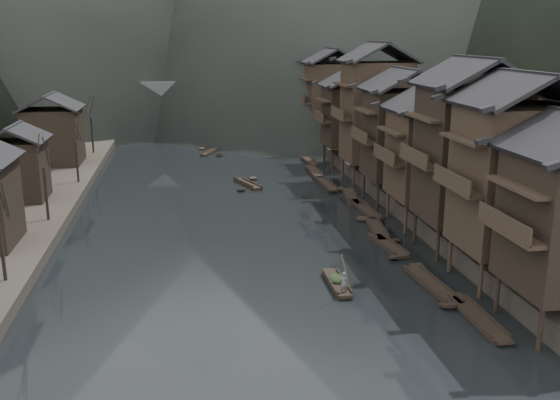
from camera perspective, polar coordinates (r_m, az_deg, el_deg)
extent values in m
plane|color=black|center=(42.22, -2.15, -8.33)|extent=(300.00, 300.00, 0.00)
cube|color=#2D2823|center=(89.28, 17.57, 4.03)|extent=(40.00, 200.00, 1.80)
cylinder|color=black|center=(37.06, 22.72, -10.79)|extent=(0.30, 0.30, 2.90)
cylinder|color=black|center=(40.83, 19.25, -8.06)|extent=(0.30, 0.30, 2.90)
cylinder|color=black|center=(42.15, 22.58, -7.66)|extent=(0.30, 0.30, 2.90)
cube|color=black|center=(36.86, 20.35, -2.73)|extent=(1.20, 5.70, 0.25)
cylinder|color=black|center=(42.63, 17.88, -6.96)|extent=(0.30, 0.30, 2.90)
cylinder|color=black|center=(46.66, 15.28, -4.85)|extent=(0.30, 0.30, 2.90)
cylinder|color=black|center=(43.90, 21.11, -6.62)|extent=(0.30, 0.30, 2.90)
cylinder|color=black|center=(47.83, 18.30, -4.61)|extent=(0.30, 0.30, 2.90)
cube|color=black|center=(44.35, 20.72, 1.89)|extent=(7.00, 6.00, 9.61)
cube|color=black|center=(42.64, 15.97, 1.13)|extent=(1.20, 5.70, 0.25)
cylinder|color=black|center=(48.56, 14.24, -4.00)|extent=(0.30, 0.30, 2.90)
cylinder|color=black|center=(52.78, 12.24, -2.36)|extent=(0.30, 0.30, 2.90)
cylinder|color=black|center=(49.68, 17.17, -3.79)|extent=(0.30, 0.30, 2.90)
cylinder|color=black|center=(53.81, 14.97, -2.20)|extent=(0.30, 0.30, 2.90)
cube|color=black|center=(50.35, 16.91, 4.06)|extent=(7.00, 6.00, 10.27)
cube|color=black|center=(48.86, 12.62, 3.41)|extent=(1.20, 5.70, 0.25)
cylinder|color=black|center=(54.75, 11.42, -1.69)|extent=(0.30, 0.30, 2.90)
cylinder|color=black|center=(59.09, 9.84, -0.39)|extent=(0.30, 0.30, 2.90)
cylinder|color=black|center=(55.74, 14.08, -1.55)|extent=(0.30, 0.30, 2.90)
cylinder|color=black|center=(60.02, 12.33, -0.28)|extent=(0.30, 0.30, 2.90)
cube|color=black|center=(56.86, 13.81, 4.10)|extent=(7.00, 6.00, 7.64)
cube|color=black|center=(55.53, 9.96, 3.65)|extent=(1.20, 5.70, 0.25)
cylinder|color=black|center=(62.03, 8.91, 0.38)|extent=(0.30, 0.30, 2.90)
cylinder|color=black|center=(66.48, 7.67, 1.40)|extent=(0.30, 0.30, 2.90)
cylinder|color=black|center=(62.91, 11.30, 0.47)|extent=(0.30, 0.30, 2.90)
cylinder|color=black|center=(67.30, 9.92, 1.48)|extent=(0.30, 0.30, 2.90)
cube|color=black|center=(64.12, 11.12, 5.91)|extent=(7.00, 6.00, 8.70)
cube|color=black|center=(62.95, 7.66, 5.49)|extent=(1.20, 5.70, 0.25)
cylinder|color=black|center=(70.41, 6.72, 2.19)|extent=(0.30, 0.30, 2.90)
cylinder|color=black|center=(74.94, 5.75, 2.99)|extent=(0.30, 0.30, 2.90)
cylinder|color=black|center=(71.19, 8.85, 2.26)|extent=(0.30, 0.30, 2.90)
cylinder|color=black|center=(75.67, 7.77, 3.05)|extent=(0.30, 0.30, 2.90)
cube|color=black|center=(72.41, 8.76, 7.97)|extent=(7.00, 6.00, 11.09)
cube|color=black|center=(71.38, 5.65, 7.53)|extent=(1.20, 5.70, 0.25)
cylinder|color=black|center=(79.88, 4.82, 3.75)|extent=(0.30, 0.30, 2.90)
cylinder|color=black|center=(84.47, 4.06, 4.38)|extent=(0.30, 0.30, 2.90)
cylinder|color=black|center=(80.56, 6.72, 3.80)|extent=(0.30, 0.30, 2.90)
cylinder|color=black|center=(85.12, 5.87, 4.42)|extent=(0.30, 0.30, 2.90)
cube|color=black|center=(82.14, 6.62, 7.62)|extent=(7.00, 6.00, 7.61)
cube|color=black|center=(81.22, 3.87, 7.34)|extent=(1.20, 5.70, 0.25)
cylinder|color=black|center=(91.39, 3.06, 5.19)|extent=(0.30, 0.30, 2.90)
cylinder|color=black|center=(96.03, 2.47, 5.67)|extent=(0.30, 0.30, 2.90)
cylinder|color=black|center=(91.99, 4.74, 5.23)|extent=(0.30, 0.30, 2.90)
cylinder|color=black|center=(96.60, 4.08, 5.70)|extent=(0.30, 0.30, 2.90)
cube|color=black|center=(93.56, 4.69, 9.27)|extent=(7.00, 6.00, 9.97)
cube|color=black|center=(92.76, 2.25, 8.95)|extent=(1.20, 5.70, 0.25)
cube|color=black|center=(65.80, -22.84, 2.72)|extent=(5.00, 5.00, 5.80)
cube|color=black|center=(83.02, -20.01, 5.65)|extent=(6.50, 6.50, 6.80)
cylinder|color=black|center=(57.76, -21.18, 0.75)|extent=(0.24, 0.24, 4.67)
cylinder|color=black|center=(71.79, -18.81, 3.52)|extent=(0.24, 0.24, 4.56)
cylinder|color=black|center=(89.38, -16.92, 5.83)|extent=(0.24, 0.24, 4.76)
cube|color=black|center=(39.86, 17.64, -10.30)|extent=(1.11, 6.32, 0.30)
cube|color=black|center=(39.78, 17.66, -10.06)|extent=(1.16, 6.19, 0.10)
cube|color=black|center=(42.28, 15.84, -8.46)|extent=(0.94, 0.78, 0.33)
cube|color=black|center=(37.40, 19.73, -11.97)|extent=(0.94, 0.78, 0.33)
cube|color=black|center=(43.95, 13.70, -7.60)|extent=(1.64, 7.00, 0.30)
cube|color=black|center=(43.88, 13.71, -7.38)|extent=(1.68, 6.86, 0.10)
cube|color=black|center=(46.84, 12.47, -5.91)|extent=(1.00, 0.92, 0.35)
cube|color=black|center=(41.00, 15.13, -9.16)|extent=(1.00, 0.92, 0.35)
cube|color=black|center=(51.12, 9.82, -4.16)|extent=(1.80, 5.90, 0.30)
cube|color=black|center=(51.06, 9.83, -3.97)|extent=(1.84, 5.79, 0.10)
cube|color=black|center=(53.66, 9.24, -3.05)|extent=(1.02, 0.83, 0.32)
cube|color=black|center=(48.50, 10.47, -5.07)|extent=(1.02, 0.83, 0.32)
cube|color=black|center=(55.19, 8.85, -2.68)|extent=(1.94, 6.70, 0.30)
cube|color=black|center=(55.14, 8.86, -2.51)|extent=(1.98, 6.58, 0.10)
cube|color=black|center=(57.91, 7.54, -1.65)|extent=(1.03, 0.93, 0.34)
cube|color=black|center=(52.44, 10.31, -3.53)|extent=(1.03, 0.93, 0.34)
cube|color=black|center=(61.26, 7.75, -0.87)|extent=(1.26, 7.33, 0.30)
cube|color=black|center=(61.21, 7.75, -0.71)|extent=(1.31, 7.19, 0.10)
cube|color=black|center=(64.50, 6.94, 0.09)|extent=(0.95, 0.92, 0.36)
cube|color=black|center=(57.98, 8.65, -1.67)|extent=(0.95, 0.92, 0.36)
cube|color=black|center=(65.92, 6.49, 0.30)|extent=(1.95, 6.89, 0.30)
cube|color=black|center=(65.88, 6.49, 0.45)|extent=(1.99, 6.76, 0.10)
cube|color=black|center=(68.82, 5.46, 1.07)|extent=(1.03, 0.95, 0.35)
cube|color=black|center=(62.99, 7.62, -0.30)|extent=(1.03, 0.95, 0.35)
cube|color=black|center=(71.32, 4.18, 1.47)|extent=(1.29, 7.21, 0.30)
cube|color=black|center=(71.28, 4.18, 1.61)|extent=(1.34, 7.07, 0.10)
cube|color=black|center=(74.59, 3.66, 2.19)|extent=(0.96, 0.91, 0.36)
cube|color=black|center=(68.01, 4.75, 0.92)|extent=(0.96, 0.91, 0.36)
cube|color=black|center=(77.30, 3.17, 2.54)|extent=(1.33, 6.65, 0.30)
cube|color=black|center=(77.26, 3.17, 2.67)|extent=(1.38, 6.52, 0.10)
cube|color=black|center=(80.28, 2.62, 3.11)|extent=(0.96, 0.85, 0.34)
cube|color=black|center=(74.26, 3.76, 2.13)|extent=(0.96, 0.85, 0.34)
cube|color=black|center=(84.26, 2.64, 3.58)|extent=(1.19, 6.82, 0.30)
cube|color=black|center=(84.23, 2.64, 3.70)|extent=(1.24, 6.69, 0.10)
cube|color=black|center=(87.39, 2.24, 4.08)|extent=(0.95, 0.85, 0.35)
cube|color=black|center=(81.09, 3.07, 3.22)|extent=(0.95, 0.85, 0.35)
cube|color=black|center=(71.15, -2.99, 1.46)|extent=(2.85, 5.76, 0.30)
cube|color=black|center=(71.11, -2.99, 1.60)|extent=(2.86, 5.67, 0.10)
cube|color=black|center=(73.73, -2.49, 2.05)|extent=(1.04, 0.95, 0.32)
cube|color=black|center=(68.51, -3.52, 1.05)|extent=(1.04, 0.95, 0.32)
cube|color=black|center=(91.39, -6.38, 4.39)|extent=(3.25, 5.91, 0.30)
cube|color=black|center=(91.36, -6.38, 4.50)|extent=(3.25, 5.82, 0.10)
cube|color=black|center=(93.94, -7.14, 4.74)|extent=(1.07, 1.01, 0.33)
cube|color=black|center=(88.82, -5.58, 4.20)|extent=(1.07, 1.01, 0.33)
cube|color=#4C4C4F|center=(111.04, -6.62, 9.90)|extent=(40.00, 6.00, 1.60)
cube|color=#4C4C4F|center=(108.25, -6.58, 10.47)|extent=(40.00, 0.50, 1.00)
cube|color=#4C4C4F|center=(113.63, -6.70, 10.67)|extent=(40.00, 0.50, 1.00)
cube|color=#4C4C4F|center=(111.78, -13.81, 7.55)|extent=(3.20, 6.00, 6.40)
cube|color=#4C4C4F|center=(111.37, -8.90, 7.77)|extent=(3.20, 6.00, 6.40)
cube|color=#4C4C4F|center=(111.72, -4.23, 7.93)|extent=(3.20, 6.00, 6.40)
cube|color=#4C4C4F|center=(112.88, 0.62, 8.04)|extent=(3.20, 6.00, 6.40)
cube|color=black|center=(43.11, 5.23, -7.67)|extent=(1.03, 4.65, 0.30)
cube|color=black|center=(43.04, 5.23, -7.45)|extent=(1.08, 4.56, 0.10)
cube|color=black|center=(45.06, 4.53, -6.44)|extent=(0.86, 0.59, 0.29)
cube|color=black|center=(41.07, 6.00, -8.66)|extent=(0.86, 0.59, 0.29)
ellipsoid|color=black|center=(43.08, 5.17, -6.79)|extent=(1.11, 1.46, 0.67)
imported|color=#5E5E61|center=(41.13, 5.87, -7.24)|extent=(0.59, 0.41, 1.54)
cylinder|color=#8C7A51|center=(40.23, 6.24, -3.60)|extent=(1.35, 1.89, 3.95)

